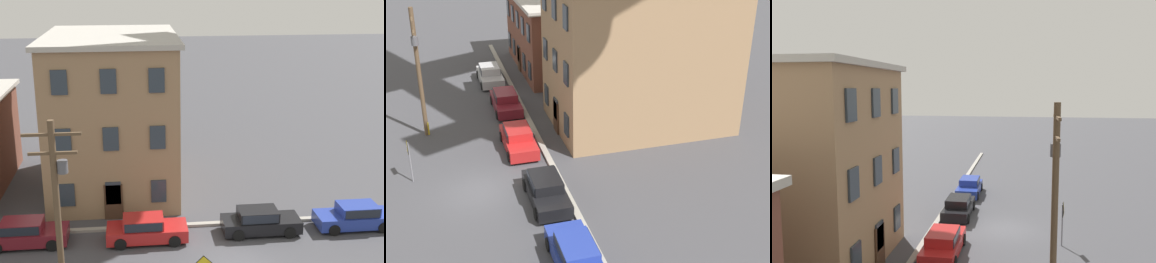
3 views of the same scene
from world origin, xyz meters
TOP-DOWN VIEW (x-y plane):
  - kerb_strip at (0.00, 4.50)m, footprint 56.00×0.36m
  - apartment_midblock at (-6.28, 11.75)m, footprint 8.57×12.01m
  - car_maroon at (-10.96, 3.31)m, footprint 4.40×1.92m
  - car_red at (-4.47, 3.03)m, footprint 4.40×1.92m
  - car_black at (1.97, 3.30)m, footprint 4.40×1.92m
  - car_blue at (7.59, 3.32)m, footprint 4.40×1.92m
  - utility_pole at (-8.21, -2.49)m, footprint 2.40×0.44m

SIDE VIEW (x-z plane):
  - kerb_strip at x=0.00m, z-range 0.00..0.16m
  - car_maroon at x=-10.96m, z-range 0.03..1.46m
  - car_red at x=-4.47m, z-range 0.03..1.46m
  - car_black at x=1.97m, z-range 0.03..1.46m
  - car_blue at x=7.59m, z-range 0.03..1.46m
  - utility_pole at x=-8.21m, z-range 0.54..9.07m
  - apartment_midblock at x=-6.28m, z-range 0.01..10.39m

